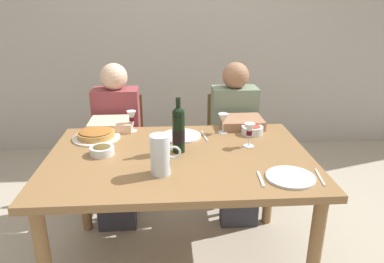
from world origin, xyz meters
name	(u,v)px	position (x,y,z in m)	size (l,w,h in m)	color
ground_plane	(181,263)	(0.00, 0.00, 0.00)	(8.00, 8.00, 0.00)	#B2A893
back_wall	(172,19)	(0.00, 2.02, 1.40)	(8.00, 0.10, 2.80)	#B2ADA3
dining_table	(179,170)	(0.00, 0.00, 0.67)	(1.50, 1.00, 0.76)	olive
wine_bottle	(178,130)	(0.00, 0.06, 0.90)	(0.07, 0.07, 0.33)	black
water_pitcher	(161,157)	(-0.10, -0.22, 0.85)	(0.16, 0.10, 0.21)	silver
baked_tart	(96,134)	(-0.52, 0.30, 0.79)	(0.30, 0.30, 0.06)	white
salad_bowl	(252,129)	(0.49, 0.32, 0.79)	(0.14, 0.14, 0.06)	silver
olive_bowl	(102,150)	(-0.44, 0.04, 0.79)	(0.14, 0.14, 0.06)	silver
wine_glass_left_diner	(249,131)	(0.42, 0.11, 0.86)	(0.06, 0.06, 0.15)	silver
wine_glass_right_diner	(132,117)	(-0.30, 0.42, 0.86)	(0.06, 0.06, 0.14)	silver
wine_glass_centre	(223,119)	(0.30, 0.35, 0.85)	(0.07, 0.07, 0.13)	silver
dinner_plate_left_setting	(181,136)	(0.02, 0.30, 0.77)	(0.25, 0.25, 0.01)	white
dinner_plate_right_setting	(290,177)	(0.54, -0.31, 0.77)	(0.24, 0.24, 0.01)	silver
fork_left_setting	(158,137)	(-0.13, 0.30, 0.76)	(0.16, 0.01, 0.01)	silver
knife_left_setting	(204,136)	(0.17, 0.30, 0.76)	(0.18, 0.01, 0.01)	silver
knife_right_setting	(320,177)	(0.69, -0.31, 0.76)	(0.18, 0.01, 0.01)	silver
spoon_right_setting	(261,179)	(0.39, -0.31, 0.76)	(0.16, 0.01, 0.01)	silver
chair_left	(121,142)	(-0.45, 0.89, 0.50)	(0.40, 0.40, 0.87)	brown
diner_left	(116,139)	(-0.45, 0.65, 0.62)	(0.34, 0.50, 1.16)	#8E3D42
chair_right	(230,140)	(0.45, 0.87, 0.50)	(0.40, 0.40, 0.87)	brown
diner_right	(236,137)	(0.45, 0.64, 0.62)	(0.34, 0.50, 1.16)	gray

